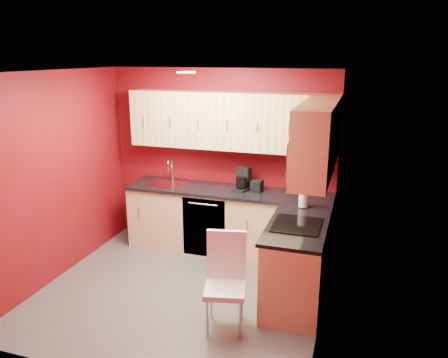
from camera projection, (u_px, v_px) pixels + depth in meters
The scene contains 21 objects.
floor at pixel (181, 291), 5.11m from camera, with size 3.20×3.20×0.00m, color #4A4745.
ceiling at pixel (175, 72), 4.42m from camera, with size 3.20×3.20×0.00m, color white.
wall_back at pixel (221, 159), 6.14m from camera, with size 3.20×3.20×0.00m, color maroon.
wall_front at pixel (101, 244), 3.39m from camera, with size 3.20×3.20×0.00m, color maroon.
wall_left at pixel (56, 177), 5.23m from camera, with size 3.00×3.00×0.00m, color maroon.
wall_right at pixel (328, 204), 4.29m from camera, with size 3.00×3.00×0.00m, color maroon.
base_cabinets_back at pixel (228, 222), 6.03m from camera, with size 2.80×0.60×0.87m, color tan.
base_cabinets_right at pixel (297, 264), 4.83m from camera, with size 0.60×1.30×0.87m, color tan.
countertop_back at pixel (228, 191), 5.89m from camera, with size 2.80×0.63×0.04m, color black.
countertop_right at pixel (298, 226), 4.70m from camera, with size 0.63×1.27×0.04m, color black.
upper_cabinets_back at pixel (231, 121), 5.76m from camera, with size 2.80×0.35×0.75m, color #E9C983.
upper_cabinets_right at pixel (318, 132), 4.57m from camera, with size 0.35×1.55×0.75m.
microwave at pixel (311, 158), 4.42m from camera, with size 0.42×0.76×0.42m.
cooktop at pixel (297, 225), 4.66m from camera, with size 0.50×0.55×0.01m, color black.
sink at pixel (167, 181), 6.15m from camera, with size 0.52×0.42×0.35m.
dishwasher_front at pixel (204, 228), 5.83m from camera, with size 0.60×0.02×0.82m, color black.
downlight at pixel (186, 72), 4.70m from camera, with size 0.20×0.20×0.01m, color white.
coffee_maker at pixel (241, 179), 5.83m from camera, with size 0.19×0.25×0.31m, color black, non-canonical shape.
napkin_holder at pixel (257, 186), 5.80m from camera, with size 0.14×0.14×0.15m, color black, non-canonical shape.
paper_towel at pixel (303, 197), 5.18m from camera, with size 0.14×0.14×0.25m, color white, non-canonical shape.
dining_chair at pixel (225, 284), 4.30m from camera, with size 0.40×0.42×0.98m, color white, non-canonical shape.
Camera 1 is at (1.86, -4.18, 2.67)m, focal length 35.00 mm.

